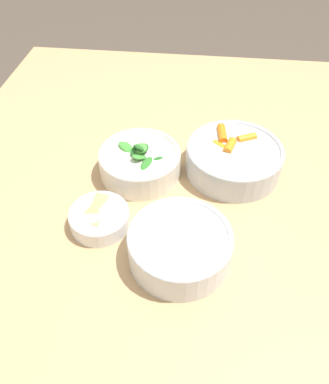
% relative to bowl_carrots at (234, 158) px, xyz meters
% --- Properties ---
extents(ground_plane, '(10.00, 10.00, 0.00)m').
position_rel_bowl_carrots_xyz_m(ground_plane, '(0.05, -0.14, -0.81)').
color(ground_plane, '#4C4238').
extents(dining_table, '(1.16, 1.00, 0.78)m').
position_rel_bowl_carrots_xyz_m(dining_table, '(0.05, -0.14, -0.14)').
color(dining_table, tan).
rests_on(dining_table, ground_plane).
extents(bowl_carrots, '(0.20, 0.20, 0.07)m').
position_rel_bowl_carrots_xyz_m(bowl_carrots, '(0.00, 0.00, 0.00)').
color(bowl_carrots, silver).
rests_on(bowl_carrots, dining_table).
extents(bowl_greens, '(0.17, 0.17, 0.09)m').
position_rel_bowl_carrots_xyz_m(bowl_greens, '(0.03, -0.19, -0.00)').
color(bowl_greens, silver).
rests_on(bowl_greens, dining_table).
extents(bowl_beans_hotdog, '(0.17, 0.17, 0.06)m').
position_rel_bowl_carrots_xyz_m(bowl_beans_hotdog, '(0.24, -0.09, -0.00)').
color(bowl_beans_hotdog, silver).
rests_on(bowl_beans_hotdog, dining_table).
extents(bowl_cookies, '(0.11, 0.11, 0.04)m').
position_rel_bowl_carrots_xyz_m(bowl_cookies, '(0.18, -0.24, -0.01)').
color(bowl_cookies, white).
rests_on(bowl_cookies, dining_table).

